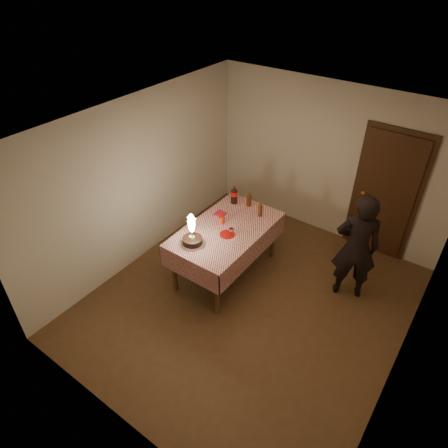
{
  "coord_description": "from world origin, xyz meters",
  "views": [
    {
      "loc": [
        2.04,
        -3.46,
        4.26
      ],
      "look_at": [
        -0.64,
        0.27,
        0.95
      ],
      "focal_mm": 32.0,
      "sensor_mm": 36.0,
      "label": 1
    }
  ],
  "objects_px": {
    "birthday_cake": "(192,236)",
    "red_cup": "(222,220)",
    "cola_bottle": "(234,194)",
    "clear_cup": "(231,231)",
    "amber_bottle_left": "(249,199)",
    "amber_bottle_right": "(260,209)",
    "dining_table": "(226,234)",
    "red_plate": "(227,235)",
    "photographer": "(356,247)"
  },
  "relations": [
    {
      "from": "red_plate",
      "to": "amber_bottle_left",
      "type": "xyz_separation_m",
      "value": [
        -0.16,
        0.8,
        0.11
      ]
    },
    {
      "from": "clear_cup",
      "to": "amber_bottle_right",
      "type": "bearing_deg",
      "value": 81.93
    },
    {
      "from": "red_plate",
      "to": "amber_bottle_left",
      "type": "bearing_deg",
      "value": 101.44
    },
    {
      "from": "birthday_cake",
      "to": "red_cup",
      "type": "distance_m",
      "value": 0.63
    },
    {
      "from": "photographer",
      "to": "amber_bottle_left",
      "type": "bearing_deg",
      "value": -179.99
    },
    {
      "from": "dining_table",
      "to": "amber_bottle_left",
      "type": "relative_size",
      "value": 6.75
    },
    {
      "from": "birthday_cake",
      "to": "red_cup",
      "type": "height_order",
      "value": "birthday_cake"
    },
    {
      "from": "cola_bottle",
      "to": "photographer",
      "type": "bearing_deg",
      "value": 1.77
    },
    {
      "from": "red_cup",
      "to": "clear_cup",
      "type": "bearing_deg",
      "value": -28.3
    },
    {
      "from": "dining_table",
      "to": "amber_bottle_right",
      "type": "height_order",
      "value": "amber_bottle_right"
    },
    {
      "from": "red_cup",
      "to": "amber_bottle_right",
      "type": "xyz_separation_m",
      "value": [
        0.36,
        0.48,
        0.07
      ]
    },
    {
      "from": "clear_cup",
      "to": "amber_bottle_left",
      "type": "xyz_separation_m",
      "value": [
        -0.2,
        0.76,
        0.07
      ]
    },
    {
      "from": "red_plate",
      "to": "birthday_cake",
      "type": "bearing_deg",
      "value": -122.71
    },
    {
      "from": "red_cup",
      "to": "cola_bottle",
      "type": "bearing_deg",
      "value": 106.8
    },
    {
      "from": "amber_bottle_left",
      "to": "photographer",
      "type": "relative_size",
      "value": 0.15
    },
    {
      "from": "red_plate",
      "to": "red_cup",
      "type": "relative_size",
      "value": 2.2
    },
    {
      "from": "red_cup",
      "to": "photographer",
      "type": "xyz_separation_m",
      "value": [
        1.81,
        0.61,
        -0.06
      ]
    },
    {
      "from": "red_cup",
      "to": "clear_cup",
      "type": "height_order",
      "value": "red_cup"
    },
    {
      "from": "amber_bottle_right",
      "to": "photographer",
      "type": "relative_size",
      "value": 0.15
    },
    {
      "from": "red_plate",
      "to": "photographer",
      "type": "bearing_deg",
      "value": 26.99
    },
    {
      "from": "red_plate",
      "to": "photographer",
      "type": "relative_size",
      "value": 0.13
    },
    {
      "from": "red_cup",
      "to": "amber_bottle_right",
      "type": "bearing_deg",
      "value": 53.77
    },
    {
      "from": "cola_bottle",
      "to": "photographer",
      "type": "distance_m",
      "value": 1.98
    },
    {
      "from": "red_cup",
      "to": "dining_table",
      "type": "bearing_deg",
      "value": -31.28
    },
    {
      "from": "clear_cup",
      "to": "amber_bottle_left",
      "type": "relative_size",
      "value": 0.35
    },
    {
      "from": "cola_bottle",
      "to": "amber_bottle_left",
      "type": "distance_m",
      "value": 0.25
    },
    {
      "from": "red_cup",
      "to": "amber_bottle_left",
      "type": "bearing_deg",
      "value": 83.64
    },
    {
      "from": "red_cup",
      "to": "clear_cup",
      "type": "relative_size",
      "value": 1.11
    },
    {
      "from": "red_cup",
      "to": "red_plate",
      "type": "bearing_deg",
      "value": -39.66
    },
    {
      "from": "birthday_cake",
      "to": "amber_bottle_left",
      "type": "height_order",
      "value": "birthday_cake"
    },
    {
      "from": "dining_table",
      "to": "photographer",
      "type": "xyz_separation_m",
      "value": [
        1.68,
        0.69,
        0.1
      ]
    },
    {
      "from": "clear_cup",
      "to": "amber_bottle_left",
      "type": "height_order",
      "value": "amber_bottle_left"
    },
    {
      "from": "dining_table",
      "to": "cola_bottle",
      "type": "xyz_separation_m",
      "value": [
        -0.29,
        0.63,
        0.26
      ]
    },
    {
      "from": "cola_bottle",
      "to": "red_cup",
      "type": "bearing_deg",
      "value": -73.2
    },
    {
      "from": "red_plate",
      "to": "amber_bottle_left",
      "type": "relative_size",
      "value": 0.86
    },
    {
      "from": "birthday_cake",
      "to": "photographer",
      "type": "height_order",
      "value": "photographer"
    },
    {
      "from": "dining_table",
      "to": "birthday_cake",
      "type": "height_order",
      "value": "birthday_cake"
    },
    {
      "from": "red_plate",
      "to": "clear_cup",
      "type": "bearing_deg",
      "value": 53.86
    },
    {
      "from": "birthday_cake",
      "to": "amber_bottle_left",
      "type": "bearing_deg",
      "value": 84.68
    },
    {
      "from": "red_plate",
      "to": "clear_cup",
      "type": "height_order",
      "value": "clear_cup"
    },
    {
      "from": "amber_bottle_left",
      "to": "clear_cup",
      "type": "bearing_deg",
      "value": -75.33
    },
    {
      "from": "clear_cup",
      "to": "cola_bottle",
      "type": "height_order",
      "value": "cola_bottle"
    },
    {
      "from": "birthday_cake",
      "to": "red_plate",
      "type": "height_order",
      "value": "birthday_cake"
    },
    {
      "from": "red_cup",
      "to": "cola_bottle",
      "type": "relative_size",
      "value": 0.31
    },
    {
      "from": "photographer",
      "to": "cola_bottle",
      "type": "bearing_deg",
      "value": -178.23
    },
    {
      "from": "cola_bottle",
      "to": "dining_table",
      "type": "bearing_deg",
      "value": -64.97
    },
    {
      "from": "amber_bottle_left",
      "to": "amber_bottle_right",
      "type": "height_order",
      "value": "same"
    },
    {
      "from": "birthday_cake",
      "to": "red_plate",
      "type": "relative_size",
      "value": 2.2
    },
    {
      "from": "dining_table",
      "to": "clear_cup",
      "type": "bearing_deg",
      "value": -25.42
    },
    {
      "from": "birthday_cake",
      "to": "dining_table",
      "type": "bearing_deg",
      "value": 72.34
    }
  ]
}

